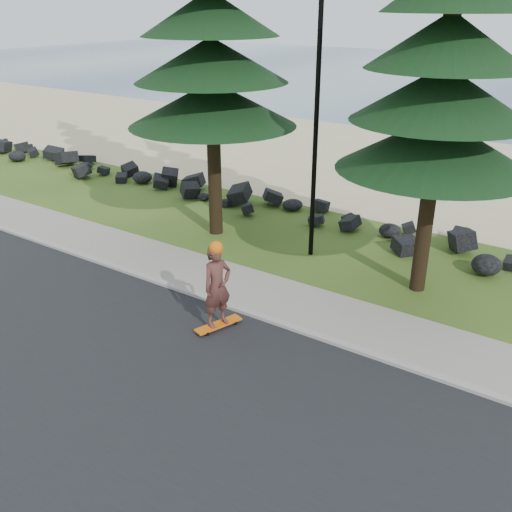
{
  "coord_description": "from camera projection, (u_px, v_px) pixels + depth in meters",
  "views": [
    {
      "loc": [
        7.57,
        -10.98,
        7.12
      ],
      "look_at": [
        0.14,
        0.0,
        1.16
      ],
      "focal_mm": 40.0,
      "sensor_mm": 36.0,
      "label": 1
    }
  ],
  "objects": [
    {
      "name": "ground",
      "position": [
        252.0,
        295.0,
        15.08
      ],
      "size": [
        160.0,
        160.0,
        0.0
      ],
      "primitive_type": "plane",
      "color": "#375219",
      "rests_on": "ground"
    },
    {
      "name": "kerb",
      "position": [
        231.0,
        307.0,
        14.38
      ],
      "size": [
        160.0,
        0.2,
        0.1
      ],
      "primitive_type": "cube",
      "color": "gray",
      "rests_on": "ground"
    },
    {
      "name": "lamp_post",
      "position": [
        316.0,
        118.0,
        15.8
      ],
      "size": [
        0.25,
        0.14,
        8.14
      ],
      "color": "black",
      "rests_on": "ground"
    },
    {
      "name": "sidewalk",
      "position": [
        256.0,
        290.0,
        15.22
      ],
      "size": [
        160.0,
        2.0,
        0.08
      ],
      "primitive_type": "cube",
      "color": "gray",
      "rests_on": "ground"
    },
    {
      "name": "beach_sand",
      "position": [
        431.0,
        171.0,
        26.03
      ],
      "size": [
        160.0,
        15.0,
        0.01
      ],
      "primitive_type": "cube",
      "color": "tan",
      "rests_on": "ground"
    },
    {
      "name": "seawall_boulders",
      "position": [
        345.0,
        230.0,
        19.31
      ],
      "size": [
        60.0,
        2.4,
        1.1
      ],
      "primitive_type": null,
      "color": "black",
      "rests_on": "ground"
    },
    {
      "name": "road",
      "position": [
        127.0,
        380.0,
        11.68
      ],
      "size": [
        160.0,
        7.0,
        0.02
      ],
      "primitive_type": "cube",
      "color": "black",
      "rests_on": "ground"
    },
    {
      "name": "skateboarder",
      "position": [
        217.0,
        287.0,
        13.07
      ],
      "size": [
        0.68,
        1.23,
        2.23
      ],
      "rotation": [
        0.0,
        0.0,
        1.25
      ],
      "color": "#DE5E0D",
      "rests_on": "ground"
    }
  ]
}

